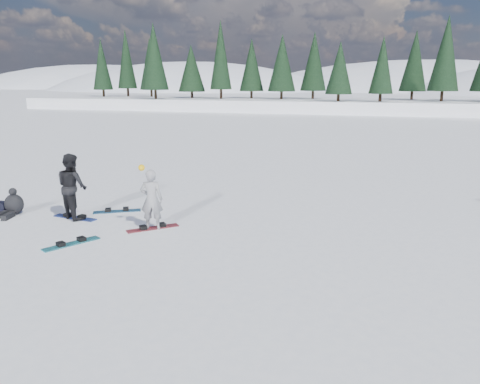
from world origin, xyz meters
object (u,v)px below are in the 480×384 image
Objects in this scene: snowboarder_woman at (151,199)px; seated_rider at (13,205)px; snowboarder_man at (72,186)px; snowboard_loose_c at (117,211)px; snowboard_loose_a at (72,244)px; gear_bag at (2,206)px.

snowboarder_woman is 1.81× the size of seated_rider.
snowboard_loose_c is (0.88, 1.01, -1.00)m from snowboarder_man.
snowboard_loose_a is at bearing 34.55° from snowboarder_woman.
snowboarder_man is 4.50× the size of gear_bag.
seated_rider is at bearing 173.24° from snowboard_loose_c.
seated_rider is at bearing -17.44° from snowboarder_woman.
gear_bag reaches higher than snowboard_loose_a.
seated_rider is 0.69× the size of snowboard_loose_a.
snowboarder_woman is at bearing -62.65° from snowboard_loose_c.
snowboarder_woman is at bearing -3.07° from gear_bag.
snowboarder_man is 1.95× the size of seated_rider.
gear_bag is at bearing 25.16° from snowboarder_man.
snowboarder_woman reaches higher than gear_bag.
snowboard_loose_a is at bearing -110.01° from snowboard_loose_c.
snowboard_loose_c is at bearing -50.38° from snowboarder_woman.
snowboard_loose_c is (3.67, 0.97, -0.14)m from gear_bag.
snowboarder_woman is 1.26× the size of snowboard_loose_c.
gear_bag is at bearing 154.55° from seated_rider.
snowboard_loose_a is (3.47, -1.84, -0.31)m from seated_rider.
snowboarder_woman is 2.46m from snowboard_loose_c.
snowboarder_man reaches higher than gear_bag.
seated_rider is at bearing -20.03° from gear_bag.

